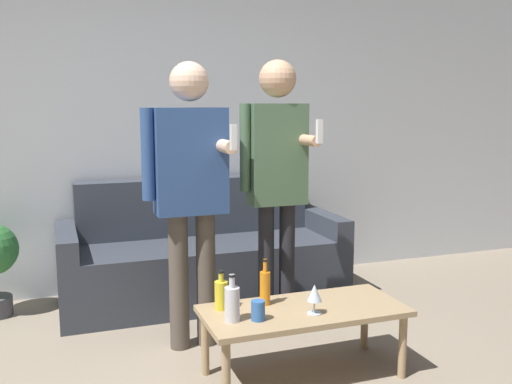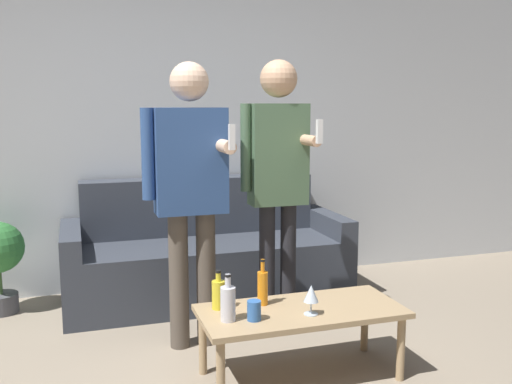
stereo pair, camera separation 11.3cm
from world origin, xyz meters
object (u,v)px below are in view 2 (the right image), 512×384
(bottle_orange, at_px, (228,302))
(coffee_table, at_px, (301,316))
(person_standing_left, at_px, (190,182))
(couch, at_px, (206,255))
(person_standing_right, at_px, (278,170))

(bottle_orange, bearing_deg, coffee_table, 6.39)
(bottle_orange, xyz_separation_m, person_standing_left, (-0.06, 0.64, 0.53))
(couch, height_order, person_standing_right, person_standing_right)
(coffee_table, bearing_deg, person_standing_right, 81.58)
(couch, xyz_separation_m, person_standing_right, (0.28, -0.82, 0.74))
(person_standing_left, relative_size, person_standing_right, 0.98)
(couch, height_order, coffee_table, couch)
(bottle_orange, bearing_deg, person_standing_left, 95.05)
(couch, distance_m, coffee_table, 1.47)
(coffee_table, relative_size, person_standing_left, 0.64)
(coffee_table, bearing_deg, couch, 97.20)
(couch, distance_m, bottle_orange, 1.53)
(couch, bearing_deg, person_standing_left, -108.34)
(person_standing_left, distance_m, person_standing_right, 0.57)
(person_standing_left, bearing_deg, couch, 71.66)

